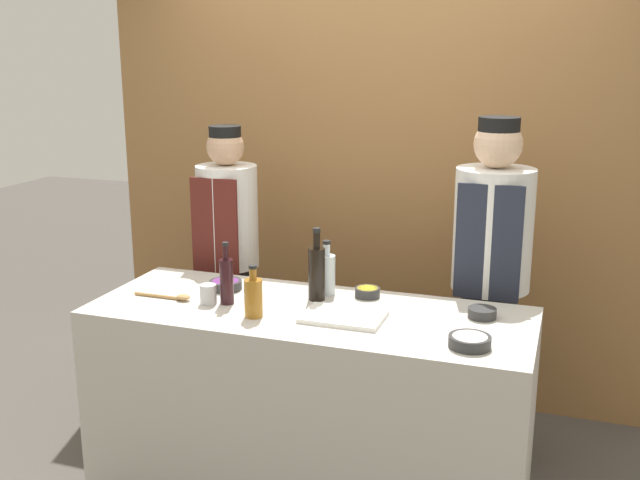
% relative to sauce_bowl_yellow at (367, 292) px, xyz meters
% --- Properties ---
extents(cabinet_wall, '(3.30, 0.18, 2.40)m').
position_rel_sauce_bowl_yellow_xyz_m(cabinet_wall, '(-0.19, 1.00, 0.28)').
color(cabinet_wall, olive).
rests_on(cabinet_wall, ground_plane).
extents(counter, '(1.94, 0.74, 0.90)m').
position_rel_sauce_bowl_yellow_xyz_m(counter, '(-0.19, -0.25, -0.47)').
color(counter, beige).
rests_on(counter, ground_plane).
extents(sauce_bowl_yellow, '(0.12, 0.12, 0.04)m').
position_rel_sauce_bowl_yellow_xyz_m(sauce_bowl_yellow, '(0.00, 0.00, 0.00)').
color(sauce_bowl_yellow, '#2D2D2D').
rests_on(sauce_bowl_yellow, counter).
extents(sauce_bowl_green, '(0.12, 0.12, 0.04)m').
position_rel_sauce_bowl_yellow_xyz_m(sauce_bowl_green, '(0.53, -0.11, -0.00)').
color(sauce_bowl_green, '#2D2D2D').
rests_on(sauce_bowl_green, counter).
extents(sauce_bowl_white, '(0.16, 0.16, 0.04)m').
position_rel_sauce_bowl_yellow_xyz_m(sauce_bowl_white, '(0.53, -0.45, 0.00)').
color(sauce_bowl_white, '#2D2D2D').
rests_on(sauce_bowl_white, counter).
extents(sauce_bowl_purple, '(0.15, 0.15, 0.04)m').
position_rel_sauce_bowl_yellow_xyz_m(sauce_bowl_purple, '(-0.67, -0.11, -0.00)').
color(sauce_bowl_purple, '#2D2D2D').
rests_on(sauce_bowl_purple, counter).
extents(cutting_board, '(0.34, 0.23, 0.02)m').
position_rel_sauce_bowl_yellow_xyz_m(cutting_board, '(-0.02, -0.31, -0.01)').
color(cutting_board, white).
rests_on(cutting_board, counter).
extents(bottle_clear, '(0.08, 0.08, 0.25)m').
position_rel_sauce_bowl_yellow_xyz_m(bottle_clear, '(-0.20, -0.01, 0.08)').
color(bottle_clear, silver).
rests_on(bottle_clear, counter).
extents(bottle_soy, '(0.08, 0.08, 0.34)m').
position_rel_sauce_bowl_yellow_xyz_m(bottle_soy, '(-0.21, -0.11, 0.11)').
color(bottle_soy, black).
rests_on(bottle_soy, counter).
extents(bottle_wine, '(0.06, 0.06, 0.28)m').
position_rel_sauce_bowl_yellow_xyz_m(bottle_wine, '(-0.57, -0.29, 0.09)').
color(bottle_wine, black).
rests_on(bottle_wine, counter).
extents(bottle_amber, '(0.08, 0.08, 0.23)m').
position_rel_sauce_bowl_yellow_xyz_m(bottle_amber, '(-0.39, -0.41, 0.06)').
color(bottle_amber, '#9E661E').
rests_on(bottle_amber, counter).
extents(cup_steel, '(0.07, 0.07, 0.09)m').
position_rel_sauce_bowl_yellow_xyz_m(cup_steel, '(-0.65, -0.32, 0.02)').
color(cup_steel, '#B7B7BC').
rests_on(cup_steel, counter).
extents(wooden_spoon, '(0.29, 0.05, 0.03)m').
position_rel_sauce_bowl_yellow_xyz_m(wooden_spoon, '(-0.83, -0.33, -0.01)').
color(wooden_spoon, '#B2844C').
rests_on(wooden_spoon, counter).
extents(chef_left, '(0.33, 0.33, 1.62)m').
position_rel_sauce_bowl_yellow_xyz_m(chef_left, '(-0.90, 0.40, -0.04)').
color(chef_left, '#28282D').
rests_on(chef_left, ground_plane).
extents(chef_right, '(0.38, 0.38, 1.70)m').
position_rel_sauce_bowl_yellow_xyz_m(chef_right, '(0.51, 0.40, -0.00)').
color(chef_right, '#28282D').
rests_on(chef_right, ground_plane).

